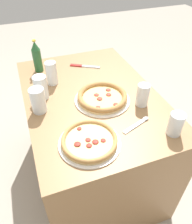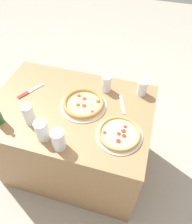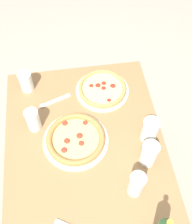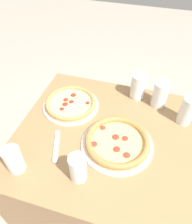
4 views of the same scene
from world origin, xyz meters
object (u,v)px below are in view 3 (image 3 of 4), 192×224
(pizza_veggie, at_px, (76,139))
(glass_lemonade, at_px, (150,131))
(glass_mango_juice, at_px, (136,185))
(spoon, at_px, (52,102))
(glass_cola, at_px, (26,82))
(pizza_margherita, at_px, (102,89))
(glass_water, at_px, (33,121))
(glass_orange_juice, at_px, (149,154))

(pizza_veggie, height_order, glass_lemonade, glass_lemonade)
(glass_mango_juice, bearing_deg, spoon, -147.62)
(glass_cola, height_order, spoon, glass_cola)
(glass_lemonade, xyz_separation_m, glass_cola, (-0.40, -0.58, -0.01))
(pizza_margherita, relative_size, glass_water, 2.26)
(glass_orange_juice, distance_m, spoon, 0.58)
(pizza_veggie, height_order, pizza_margherita, pizza_veggie)
(pizza_margherita, xyz_separation_m, spoon, (0.04, -0.28, -0.01))
(pizza_veggie, relative_size, glass_orange_juice, 2.29)
(glass_mango_juice, bearing_deg, glass_lemonade, 154.01)
(glass_water, distance_m, glass_cola, 0.26)
(glass_lemonade, bearing_deg, pizza_margherita, -150.96)
(glass_mango_juice, bearing_deg, glass_water, -132.41)
(pizza_veggie, distance_m, glass_cola, 0.43)
(glass_water, relative_size, glass_lemonade, 0.92)
(glass_cola, distance_m, glass_mango_juice, 0.79)
(pizza_margherita, height_order, spoon, pizza_margherita)
(glass_water, xyz_separation_m, glass_orange_juice, (0.26, 0.52, 0.00))
(glass_mango_juice, bearing_deg, glass_cola, -144.40)
(glass_water, distance_m, spoon, 0.18)
(pizza_veggie, distance_m, glass_mango_juice, 0.37)
(pizza_margherita, xyz_separation_m, glass_orange_juice, (0.44, 0.14, 0.04))
(glass_orange_juice, bearing_deg, pizza_margherita, -161.85)
(glass_orange_juice, height_order, spoon, glass_orange_juice)
(glass_orange_juice, bearing_deg, glass_cola, -133.03)
(glass_lemonade, xyz_separation_m, glass_orange_juice, (0.12, -0.03, -0.00))
(pizza_veggie, xyz_separation_m, pizza_margherita, (-0.29, 0.18, -0.00))
(glass_orange_juice, distance_m, glass_mango_juice, 0.16)
(glass_water, bearing_deg, glass_orange_juice, 63.34)
(pizza_margherita, distance_m, glass_mango_juice, 0.57)
(pizza_margherita, bearing_deg, glass_cola, -100.52)
(glass_cola, bearing_deg, pizza_veggie, 32.12)
(glass_water, distance_m, glass_lemonade, 0.57)
(glass_orange_juice, bearing_deg, glass_water, -116.66)
(glass_water, distance_m, glass_orange_juice, 0.58)
(pizza_veggie, height_order, glass_mango_juice, glass_mango_juice)
(glass_lemonade, relative_size, spoon, 0.80)
(glass_orange_juice, xyz_separation_m, spoon, (-0.40, -0.42, -0.06))
(glass_orange_juice, xyz_separation_m, glass_cola, (-0.51, -0.55, -0.01))
(spoon, bearing_deg, glass_cola, -132.48)
(glass_lemonade, height_order, glass_cola, glass_lemonade)
(pizza_veggie, bearing_deg, spoon, -157.51)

